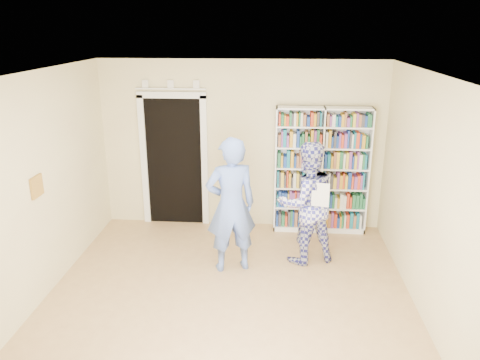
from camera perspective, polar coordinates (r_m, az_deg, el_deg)
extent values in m
plane|color=#A97F52|center=(5.75, -1.68, -15.34)|extent=(5.00, 5.00, 0.00)
plane|color=white|center=(4.80, -1.98, 12.52)|extent=(5.00, 5.00, 0.00)
plane|color=beige|center=(7.50, 0.20, 4.21)|extent=(4.50, 0.00, 4.50)
plane|color=beige|center=(5.80, -24.53, -1.84)|extent=(0.00, 5.00, 5.00)
plane|color=beige|center=(5.38, 22.81, -3.13)|extent=(0.00, 5.00, 5.00)
cube|color=white|center=(7.45, 9.88, 1.09)|extent=(1.46, 0.27, 2.01)
cube|color=white|center=(7.45, 9.88, 1.09)|extent=(0.02, 0.27, 2.01)
cube|color=black|center=(7.72, -7.99, 2.13)|extent=(0.90, 0.03, 2.10)
cube|color=white|center=(7.82, -11.60, 2.15)|extent=(0.10, 0.06, 2.20)
cube|color=white|center=(7.61, -4.33, 2.03)|extent=(0.10, 0.06, 2.20)
cube|color=white|center=(7.47, -8.39, 10.22)|extent=(1.10, 0.06, 0.10)
cube|color=white|center=(7.45, -8.44, 10.97)|extent=(1.10, 0.08, 0.02)
cube|color=brown|center=(5.94, -23.53, -0.73)|extent=(0.03, 0.25, 0.25)
imported|color=#5D7BCE|center=(6.18, -1.11, -3.11)|extent=(0.78, 0.63, 1.85)
imported|color=#2F3091|center=(6.48, 8.08, -2.80)|extent=(1.02, 0.91, 1.73)
cube|color=white|center=(6.17, 9.78, -1.80)|extent=(0.23, 0.05, 0.32)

